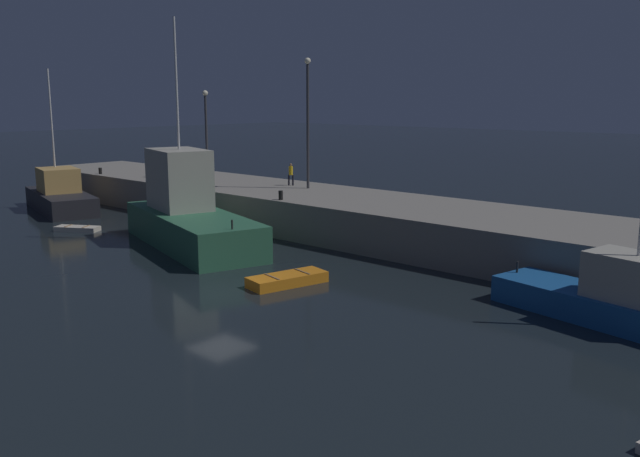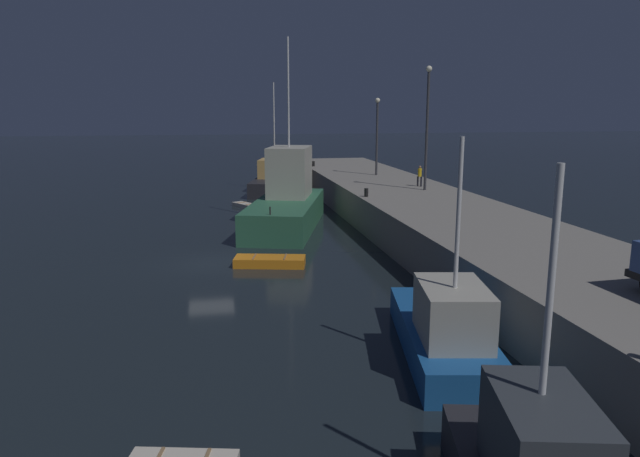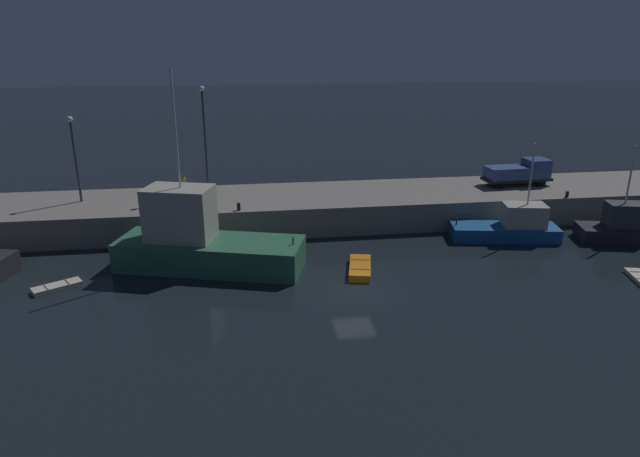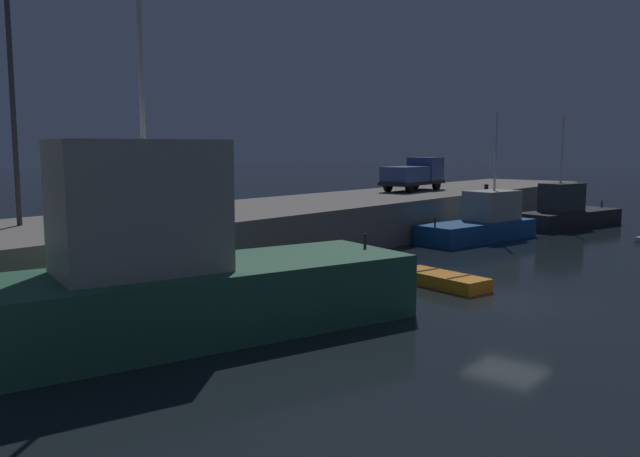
% 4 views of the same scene
% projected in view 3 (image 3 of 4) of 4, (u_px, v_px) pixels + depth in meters
% --- Properties ---
extents(ground_plane, '(320.00, 320.00, 0.00)m').
position_uv_depth(ground_plane, '(355.00, 292.00, 35.20)').
color(ground_plane, black).
extents(pier_quay, '(76.73, 8.59, 2.42)m').
position_uv_depth(pier_quay, '(321.00, 208.00, 48.45)').
color(pier_quay, gray).
rests_on(pier_quay, ground).
extents(fishing_trawler_red, '(13.34, 7.64, 13.38)m').
position_uv_depth(fishing_trawler_red, '(201.00, 242.00, 38.53)').
color(fishing_trawler_red, '#2D6647').
rests_on(fishing_trawler_red, ground).
extents(fishing_boat_blue, '(9.13, 4.65, 7.53)m').
position_uv_depth(fishing_boat_blue, '(634.00, 229.00, 43.74)').
color(fishing_boat_blue, '#232328').
rests_on(fishing_boat_blue, ground).
extents(fishing_boat_white, '(8.59, 4.13, 7.64)m').
position_uv_depth(fishing_boat_white, '(510.00, 227.00, 44.16)').
color(fishing_boat_white, '#195193').
rests_on(fishing_boat_white, ground).
extents(dinghy_orange_near, '(3.02, 2.38, 0.35)m').
position_uv_depth(dinghy_orange_near, '(57.00, 287.00, 35.62)').
color(dinghy_orange_near, beige).
rests_on(dinghy_orange_near, ground).
extents(rowboat_white_mid, '(2.24, 4.05, 0.55)m').
position_uv_depth(rowboat_white_mid, '(360.00, 268.00, 38.27)').
color(rowboat_white_mid, orange).
rests_on(rowboat_white_mid, ground).
extents(dinghy_red_small, '(1.57, 2.76, 0.34)m').
position_uv_depth(dinghy_red_small, '(640.00, 277.00, 37.02)').
color(dinghy_red_small, beige).
rests_on(dinghy_red_small, ground).
extents(lamp_post_west, '(0.44, 0.44, 6.91)m').
position_uv_depth(lamp_post_west, '(75.00, 152.00, 44.64)').
color(lamp_post_west, '#38383D').
rests_on(lamp_post_west, pier_quay).
extents(lamp_post_east, '(0.44, 0.44, 9.03)m').
position_uv_depth(lamp_post_east, '(205.00, 133.00, 46.43)').
color(lamp_post_east, '#38383D').
rests_on(lamp_post_east, pier_quay).
extents(utility_truck, '(6.20, 2.36, 2.33)m').
position_uv_depth(utility_truck, '(519.00, 172.00, 50.63)').
color(utility_truck, black).
rests_on(utility_truck, pier_quay).
extents(dockworker, '(0.42, 0.42, 1.62)m').
position_uv_depth(dockworker, '(184.00, 183.00, 47.84)').
color(dockworker, black).
rests_on(dockworker, pier_quay).
extents(bollard_central, '(0.28, 0.28, 0.52)m').
position_uv_depth(bollard_central, '(567.00, 194.00, 47.01)').
color(bollard_central, black).
rests_on(bollard_central, pier_quay).
extents(bollard_east, '(0.28, 0.28, 0.58)m').
position_uv_depth(bollard_east, '(239.00, 207.00, 43.48)').
color(bollard_east, black).
rests_on(bollard_east, pier_quay).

